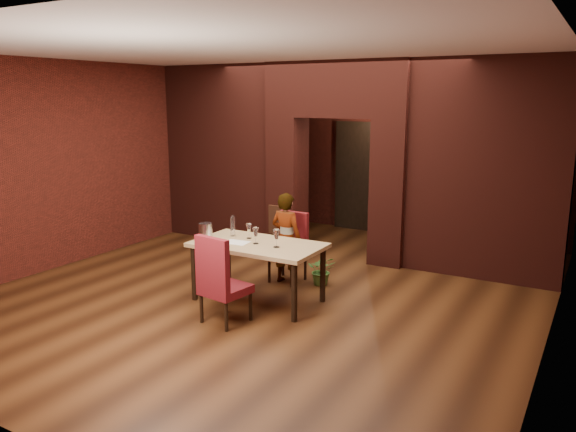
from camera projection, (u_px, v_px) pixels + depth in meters
name	position (u px, v px, depth m)	size (l,w,h in m)	color
floor	(275.00, 288.00, 7.88)	(8.00, 8.00, 0.00)	#442611
ceiling	(273.00, 52.00, 7.21)	(7.00, 8.00, 0.04)	silver
wall_back	(381.00, 151.00, 10.93)	(7.00, 0.04, 3.20)	maroon
wall_left	(93.00, 161.00, 9.25)	(0.04, 8.00, 3.20)	maroon
wall_right	(561.00, 198.00, 5.83)	(0.04, 8.00, 3.20)	maroon
pillar_left	(287.00, 184.00, 9.79)	(0.55, 0.55, 2.30)	maroon
pillar_right	(391.00, 193.00, 8.87)	(0.55, 0.55, 2.30)	maroon
lintel	(339.00, 89.00, 9.00)	(2.45, 0.55, 0.90)	maroon
wing_wall_left	(221.00, 154.00, 10.39)	(2.27, 0.35, 3.20)	maroon
wing_wall_right	(486.00, 170.00, 8.08)	(2.27, 0.35, 3.20)	maroon
vent_panel	(279.00, 220.00, 9.67)	(0.40, 0.03, 0.50)	brown
rear_door	(360.00, 178.00, 11.19)	(0.90, 0.08, 2.10)	black
rear_door_frame	(359.00, 178.00, 11.16)	(1.02, 0.04, 2.22)	black
dining_table	(258.00, 272.00, 7.33)	(1.67, 0.94, 0.78)	#A38459
chair_far	(287.00, 248.00, 8.09)	(0.45, 0.45, 1.00)	maroon
chair_near	(225.00, 278.00, 6.61)	(0.49, 0.49, 1.08)	maroon
person_seated	(286.00, 238.00, 8.00)	(0.48, 0.31, 1.32)	white
wine_glass_a	(249.00, 231.00, 7.47)	(0.08, 0.08, 0.20)	white
wine_glass_b	(256.00, 236.00, 7.19)	(0.09, 0.09, 0.21)	silver
wine_glass_c	(276.00, 238.00, 7.02)	(0.09, 0.09, 0.23)	silver
tasting_sheet	(237.00, 242.00, 7.27)	(0.31, 0.23, 0.00)	silver
wine_bucket	(206.00, 231.00, 7.41)	(0.18, 0.18, 0.22)	#B9BAC1
water_bottle	(233.00, 226.00, 7.60)	(0.07, 0.07, 0.28)	silver
potted_plant	(322.00, 270.00, 7.98)	(0.39, 0.34, 0.44)	#3B6A2A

